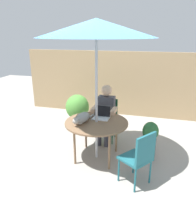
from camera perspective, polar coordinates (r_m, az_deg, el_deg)
The scene contains 11 objects.
ground_plane at distance 4.23m, azimuth -0.37°, elevation -11.63°, with size 14.00×14.00×0.00m, color gray.
fence_back at distance 6.15m, azimuth 5.89°, elevation 7.26°, with size 5.48×0.08×1.76m, color tan.
patio_table at distance 3.92m, azimuth -0.39°, elevation -3.26°, with size 1.13×1.13×0.72m.
patio_umbrella at distance 3.61m, azimuth -0.45°, elevation 20.94°, with size 1.90×1.90×2.42m.
chair_occupied at distance 4.75m, azimuth 2.42°, elevation -1.09°, with size 0.40×0.40×0.88m.
chair_empty at distance 3.34m, azimuth 10.82°, elevation -11.03°, with size 0.56×0.56×0.88m.
person_seated at distance 4.54m, azimuth 2.00°, elevation 0.24°, with size 0.48×0.48×1.22m.
laptop at distance 4.07m, azimuth 0.98°, elevation -0.64°, with size 0.31×0.26×0.21m.
cat at distance 3.84m, azimuth -4.23°, elevation -1.63°, with size 0.26×0.64×0.17m.
potted_plant_near_fence at distance 5.33m, azimuth -5.36°, elevation 0.67°, with size 0.56×0.56×0.83m.
potted_plant_by_chair at distance 4.22m, azimuth 13.35°, elevation -6.49°, with size 0.30×0.30×0.68m.
Camera 1 is at (0.99, -3.47, 2.21)m, focal length 35.17 mm.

